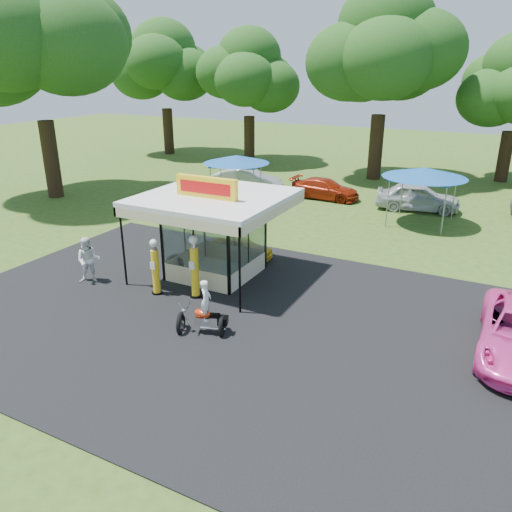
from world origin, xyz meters
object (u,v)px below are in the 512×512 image
object	(u,v)px
gas_pump_right	(195,268)
tent_west	(236,160)
gas_pump_left	(155,268)
tent_east	(425,173)
gas_station_kiosk	(215,234)
bg_car_c	(418,197)
bg_car_a	(247,180)
motorcycle	(205,312)
spectator_west	(88,260)
bg_car_b	(325,189)
kiosk_car	(242,248)

from	to	relation	value
gas_pump_right	tent_west	distance (m)	14.44
gas_pump_left	tent_east	bearing A→B (deg)	62.97
gas_station_kiosk	bg_car_c	bearing A→B (deg)	68.76
bg_car_a	gas_station_kiosk	bearing A→B (deg)	-164.05
gas_pump_right	tent_east	world-z (taller)	tent_east
gas_station_kiosk	tent_east	world-z (taller)	gas_station_kiosk
motorcycle	spectator_west	xyz separation A→B (m)	(-6.27, 1.34, 0.18)
gas_station_kiosk	gas_pump_right	xyz separation A→B (m)	(0.46, -2.19, -0.62)
gas_pump_left	bg_car_c	world-z (taller)	gas_pump_left
tent_east	spectator_west	bearing A→B (deg)	-125.54
bg_car_a	bg_car_c	world-z (taller)	bg_car_c
motorcycle	tent_east	size ratio (longest dim) A/B	0.44
gas_station_kiosk	bg_car_a	world-z (taller)	gas_station_kiosk
bg_car_a	tent_west	distance (m)	3.18
bg_car_b	tent_west	xyz separation A→B (m)	(-4.82, -3.07, 1.97)
bg_car_a	spectator_west	bearing A→B (deg)	178.82
gas_pump_right	spectator_west	xyz separation A→B (m)	(-4.50, -0.76, -0.23)
gas_pump_right	bg_car_c	bearing A→B (deg)	72.91
gas_pump_left	spectator_west	world-z (taller)	gas_pump_left
motorcycle	bg_car_a	world-z (taller)	motorcycle
kiosk_car	tent_east	world-z (taller)	tent_east
bg_car_b	tent_east	size ratio (longest dim) A/B	1.01
motorcycle	spectator_west	world-z (taller)	spectator_west
motorcycle	kiosk_car	distance (m)	6.87
gas_pump_left	kiosk_car	size ratio (longest dim) A/B	0.78
tent_west	gas_pump_left	bearing A→B (deg)	-72.65
tent_west	bg_car_c	bearing A→B (deg)	15.49
motorcycle	gas_station_kiosk	bearing A→B (deg)	96.98
kiosk_car	gas_pump_left	bearing A→B (deg)	168.47
kiosk_car	gas_station_kiosk	bearing A→B (deg)	-180.00
tent_west	tent_east	xyz separation A→B (m)	(11.32, 0.21, 0.17)
bg_car_c	kiosk_car	bearing A→B (deg)	145.69
gas_pump_right	tent_west	bearing A→B (deg)	113.40
bg_car_b	gas_pump_left	bearing A→B (deg)	179.87
gas_pump_left	spectator_west	xyz separation A→B (m)	(-3.05, -0.31, -0.12)
gas_station_kiosk	kiosk_car	distance (m)	2.56
motorcycle	bg_car_b	distance (m)	18.54
gas_pump_right	spectator_west	bearing A→B (deg)	-170.43
kiosk_car	motorcycle	bearing A→B (deg)	-161.04
bg_car_c	gas_pump_left	bearing A→B (deg)	149.33
gas_pump_right	motorcycle	distance (m)	2.77
spectator_west	bg_car_b	bearing A→B (deg)	45.62
gas_pump_left	gas_pump_right	size ratio (longest dim) A/B	0.90
gas_station_kiosk	bg_car_a	xyz separation A→B (m)	(-5.86, 13.52, -1.00)
spectator_west	bg_car_c	xyz separation A→B (m)	(9.47, 16.90, -0.12)
kiosk_car	tent_east	distance (m)	11.11
gas_pump_right	bg_car_c	xyz separation A→B (m)	(4.96, 16.15, -0.35)
gas_pump_left	gas_pump_right	world-z (taller)	gas_pump_right
gas_station_kiosk	bg_car_b	bearing A→B (deg)	91.73
bg_car_a	bg_car_c	bearing A→B (deg)	-95.27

